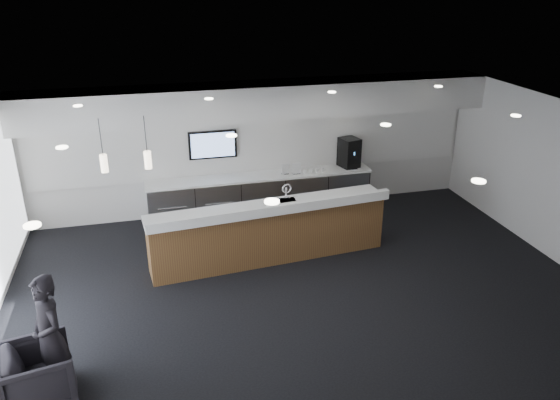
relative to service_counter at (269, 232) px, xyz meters
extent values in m
plane|color=black|center=(0.29, -1.56, -0.58)|extent=(10.00, 10.00, 0.00)
cube|color=black|center=(0.29, -1.56, 2.42)|extent=(10.00, 8.00, 0.02)
cube|color=silver|center=(0.29, 2.44, 0.92)|extent=(10.00, 0.02, 3.00)
cube|color=silver|center=(0.29, 1.99, 2.07)|extent=(10.00, 0.90, 0.70)
cube|color=silver|center=(0.29, 2.41, 1.02)|extent=(9.80, 0.06, 1.40)
cube|color=gray|center=(0.29, 2.08, -0.13)|extent=(5.00, 0.60, 0.90)
cube|color=white|center=(0.29, 2.08, 0.35)|extent=(5.06, 0.66, 0.05)
cylinder|color=silver|center=(-1.71, 1.76, -0.08)|extent=(0.60, 0.02, 0.02)
cylinder|color=silver|center=(-0.71, 1.76, -0.08)|extent=(0.60, 0.02, 0.02)
cylinder|color=silver|center=(0.29, 1.76, -0.08)|extent=(0.60, 0.02, 0.02)
cylinder|color=silver|center=(1.29, 1.76, -0.08)|extent=(0.60, 0.02, 0.02)
cylinder|color=silver|center=(2.29, 1.76, -0.08)|extent=(0.60, 0.02, 0.02)
cube|color=black|center=(-0.71, 2.35, 1.07)|extent=(1.05, 0.07, 0.62)
cube|color=#2C58B2|center=(-0.71, 2.31, 1.07)|extent=(0.95, 0.01, 0.54)
cylinder|color=beige|center=(-2.11, -0.76, 1.67)|extent=(0.12, 0.12, 0.30)
cylinder|color=beige|center=(-2.81, -0.76, 1.67)|extent=(0.12, 0.12, 0.30)
cube|color=brown|center=(0.00, 0.01, -0.05)|extent=(4.57, 1.06, 1.05)
cube|color=white|center=(0.00, 0.01, 0.50)|extent=(4.65, 1.15, 0.06)
cube|color=white|center=(0.03, -0.34, 0.59)|extent=(4.60, 0.56, 0.18)
cylinder|color=silver|center=(0.36, 0.15, 0.67)|extent=(0.04, 0.04, 0.28)
torus|color=silver|center=(0.36, 0.09, 0.81)|extent=(0.19, 0.05, 0.19)
cube|color=black|center=(2.40, 2.15, 0.71)|extent=(0.48, 0.52, 0.68)
cube|color=silver|center=(2.40, 1.91, 0.38)|extent=(0.24, 0.12, 0.02)
cube|color=white|center=(0.84, 1.99, 0.49)|extent=(0.17, 0.07, 0.24)
cube|color=white|center=(1.09, 1.95, 0.50)|extent=(0.19, 0.03, 0.26)
imported|color=black|center=(-3.73, -2.93, -0.18)|extent=(1.02, 1.00, 0.79)
imported|color=black|center=(-3.55, -2.77, 0.27)|extent=(0.67, 0.74, 1.69)
imported|color=white|center=(1.70, 1.95, 0.42)|extent=(0.09, 0.09, 0.09)
imported|color=white|center=(1.56, 1.95, 0.42)|extent=(0.13, 0.13, 0.09)
imported|color=white|center=(1.42, 1.95, 0.42)|extent=(0.12, 0.12, 0.09)
imported|color=white|center=(1.28, 1.95, 0.42)|extent=(0.12, 0.12, 0.09)
camera|label=1|loc=(-2.10, -9.07, 4.59)|focal=35.00mm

